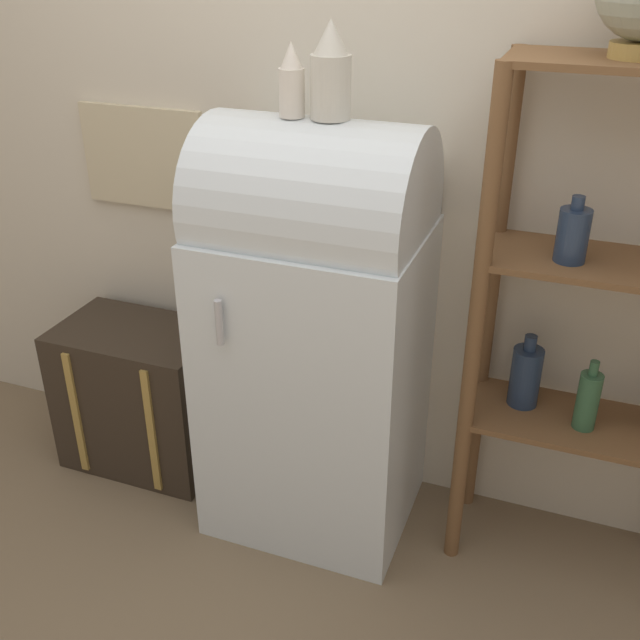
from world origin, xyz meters
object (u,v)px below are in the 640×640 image
(suitcase_trunk, at_px, (142,395))
(vase_left, at_px, (292,82))
(refrigerator, at_px, (315,332))
(vase_center, at_px, (331,73))

(suitcase_trunk, relative_size, vase_left, 2.92)
(refrigerator, height_order, vase_center, vase_center)
(vase_left, xyz_separation_m, vase_center, (0.11, 0.02, 0.03))
(suitcase_trunk, bearing_deg, refrigerator, -3.55)
(vase_center, bearing_deg, refrigerator, -170.76)
(vase_left, height_order, vase_center, vase_center)
(suitcase_trunk, xyz_separation_m, vase_left, (0.70, -0.06, 1.27))
(refrigerator, xyz_separation_m, vase_center, (0.05, 0.01, 0.84))
(suitcase_trunk, xyz_separation_m, vase_center, (0.81, -0.04, 1.30))
(refrigerator, xyz_separation_m, vase_left, (-0.07, -0.01, 0.81))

